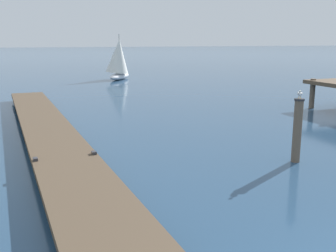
% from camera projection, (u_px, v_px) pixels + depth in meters
% --- Properties ---
extents(floating_dock, '(3.05, 21.61, 0.53)m').
position_uv_depth(floating_dock, '(48.00, 129.00, 14.90)').
color(floating_dock, brown).
rests_on(floating_dock, ground).
extents(mooring_piling, '(0.30, 0.30, 1.94)m').
position_uv_depth(mooring_piling, '(297.00, 129.00, 11.94)').
color(mooring_piling, brown).
rests_on(mooring_piling, ground).
extents(perched_seagull, '(0.28, 0.33, 0.26)m').
position_uv_depth(perched_seagull, '(300.00, 94.00, 11.71)').
color(perched_seagull, gold).
rests_on(perched_seagull, mooring_piling).
extents(distant_sailboat, '(3.26, 4.05, 4.14)m').
position_uv_depth(distant_sailboat, '(118.00, 59.00, 36.63)').
color(distant_sailboat, silver).
rests_on(distant_sailboat, ground).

